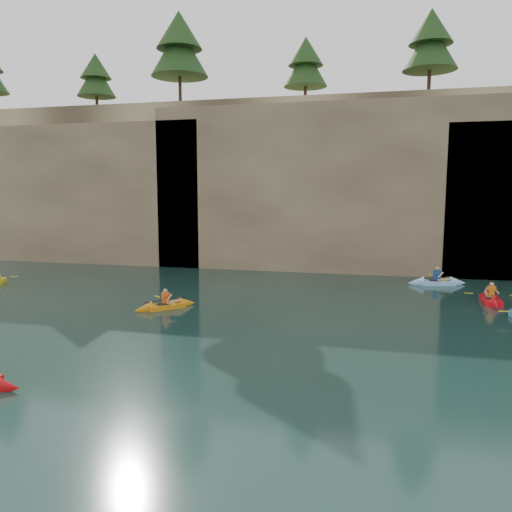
# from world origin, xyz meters

# --- Properties ---
(ground) EXTENTS (160.00, 160.00, 0.00)m
(ground) POSITION_xyz_m (0.00, 0.00, 0.00)
(ground) COLOR black
(ground) RESTS_ON ground
(cliff) EXTENTS (70.00, 16.00, 12.00)m
(cliff) POSITION_xyz_m (0.00, 30.00, 6.00)
(cliff) COLOR tan
(cliff) RESTS_ON ground
(cliff_slab_west) EXTENTS (26.00, 2.40, 10.56)m
(cliff_slab_west) POSITION_xyz_m (-20.00, 22.60, 5.28)
(cliff_slab_west) COLOR #A18561
(cliff_slab_west) RESTS_ON ground
(cliff_slab_center) EXTENTS (24.00, 2.40, 11.40)m
(cliff_slab_center) POSITION_xyz_m (2.00, 22.60, 5.70)
(cliff_slab_center) COLOR #A18561
(cliff_slab_center) RESTS_ON ground
(sea_cave_west) EXTENTS (4.50, 1.00, 4.00)m
(sea_cave_west) POSITION_xyz_m (-18.00, 21.95, 2.00)
(sea_cave_west) COLOR black
(sea_cave_west) RESTS_ON ground
(sea_cave_center) EXTENTS (3.50, 1.00, 3.20)m
(sea_cave_center) POSITION_xyz_m (-4.00, 21.95, 1.60)
(sea_cave_center) COLOR black
(sea_cave_center) RESTS_ON ground
(sea_cave_east) EXTENTS (5.00, 1.00, 4.50)m
(sea_cave_east) POSITION_xyz_m (10.00, 21.95, 2.25)
(sea_cave_east) COLOR black
(sea_cave_east) RESTS_ON ground
(cliff_pines) EXTENTS (56.00, 6.00, 7.83)m
(cliff_pines) POSITION_xyz_m (0.00, 25.00, 15.91)
(cliff_pines) COLOR black
(cliff_pines) RESTS_ON cliff
(kayaker_orange) EXTENTS (2.54, 2.72, 1.15)m
(kayaker_orange) POSITION_xyz_m (-4.31, 9.85, 0.14)
(kayaker_orange) COLOR orange
(kayaker_orange) RESTS_ON ground
(kayaker_red_far) EXTENTS (2.46, 3.42, 1.25)m
(kayaker_red_far) POSITION_xyz_m (10.53, 14.76, 0.15)
(kayaker_red_far) COLOR red
(kayaker_red_far) RESTS_ON ground
(kayaker_ltblue_mid) EXTENTS (3.49, 2.47, 1.30)m
(kayaker_ltblue_mid) POSITION_xyz_m (8.47, 19.00, 0.16)
(kayaker_ltblue_mid) COLOR #98CDFF
(kayaker_ltblue_mid) RESTS_ON ground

